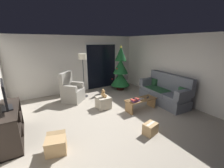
% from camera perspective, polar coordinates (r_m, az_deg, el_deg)
% --- Properties ---
extents(ground_plane, '(7.00, 7.00, 0.00)m').
position_cam_1_polar(ground_plane, '(4.46, 0.14, -13.53)').
color(ground_plane, '#9E9384').
extents(wall_back, '(5.72, 0.12, 2.50)m').
position_cam_1_polar(wall_back, '(6.75, -13.33, 7.67)').
color(wall_back, silver).
rests_on(wall_back, ground).
extents(wall_right, '(0.12, 6.00, 2.50)m').
position_cam_1_polar(wall_right, '(5.95, 24.72, 5.47)').
color(wall_right, silver).
rests_on(wall_right, ground).
extents(patio_door_frame, '(1.60, 0.02, 2.20)m').
position_cam_1_polar(patio_door_frame, '(7.13, -4.17, 7.29)').
color(patio_door_frame, silver).
rests_on(patio_door_frame, ground).
extents(patio_door_glass, '(1.50, 0.02, 2.10)m').
position_cam_1_polar(patio_door_glass, '(7.12, -4.09, 6.88)').
color(patio_door_glass, black).
rests_on(patio_door_glass, ground).
extents(couch, '(0.90, 1.98, 1.08)m').
position_cam_1_polar(couch, '(5.76, 20.14, -3.12)').
color(couch, slate).
rests_on(couch, ground).
extents(coffee_table, '(1.10, 0.40, 0.39)m').
position_cam_1_polar(coffee_table, '(4.97, 11.38, -7.21)').
color(coffee_table, '#9E7547').
rests_on(coffee_table, ground).
extents(remote_graphite, '(0.16, 0.12, 0.02)m').
position_cam_1_polar(remote_graphite, '(5.07, 14.04, -5.21)').
color(remote_graphite, '#333338').
rests_on(remote_graphite, coffee_table).
extents(remote_white, '(0.14, 0.14, 0.02)m').
position_cam_1_polar(remote_white, '(4.86, 10.77, -5.94)').
color(remote_white, silver).
rests_on(remote_white, coffee_table).
extents(remote_silver, '(0.15, 0.14, 0.02)m').
position_cam_1_polar(remote_silver, '(4.94, 11.68, -5.63)').
color(remote_silver, '#ADADB2').
rests_on(remote_silver, coffee_table).
extents(book_stack, '(0.29, 0.21, 0.09)m').
position_cam_1_polar(book_stack, '(4.66, 9.13, -6.36)').
color(book_stack, '#6B3D7A').
rests_on(book_stack, coffee_table).
extents(cell_phone, '(0.12, 0.16, 0.01)m').
position_cam_1_polar(cell_phone, '(4.63, 9.13, -5.83)').
color(cell_phone, black).
rests_on(cell_phone, book_stack).
extents(christmas_tree, '(0.90, 0.90, 2.09)m').
position_cam_1_polar(christmas_tree, '(6.79, 3.41, 5.33)').
color(christmas_tree, '#4C1E19').
rests_on(christmas_tree, ground).
extents(armchair, '(0.97, 0.97, 1.13)m').
position_cam_1_polar(armchair, '(5.73, -15.70, -2.80)').
color(armchair, gray).
rests_on(armchair, ground).
extents(floor_lamp, '(0.32, 0.32, 1.78)m').
position_cam_1_polar(floor_lamp, '(5.87, -11.57, 9.04)').
color(floor_lamp, '#2D2D30').
rests_on(floor_lamp, ground).
extents(media_shelf, '(0.40, 1.40, 0.81)m').
position_cam_1_polar(media_shelf, '(4.08, -35.65, -13.75)').
color(media_shelf, black).
rests_on(media_shelf, ground).
extents(television, '(0.24, 0.84, 0.61)m').
position_cam_1_polar(television, '(3.85, -36.89, -3.58)').
color(television, black).
rests_on(television, media_shelf).
extents(ottoman, '(0.44, 0.44, 0.41)m').
position_cam_1_polar(ottoman, '(5.02, -3.48, -7.35)').
color(ottoman, '#B2A893').
rests_on(ottoman, ground).
extents(teddy_bear_honey, '(0.22, 0.21, 0.29)m').
position_cam_1_polar(teddy_bear_honey, '(4.90, -3.42, -3.87)').
color(teddy_bear_honey, tan).
rests_on(teddy_bear_honey, ottoman).
extents(cardboard_box_open_near_shelf, '(0.50, 0.56, 0.38)m').
position_cam_1_polar(cardboard_box_open_near_shelf, '(3.41, -21.36, -21.91)').
color(cardboard_box_open_near_shelf, tan).
rests_on(cardboard_box_open_near_shelf, ground).
extents(cardboard_box_taped_mid_floor, '(0.39, 0.32, 0.29)m').
position_cam_1_polar(cardboard_box_taped_mid_floor, '(3.87, 14.97, -16.80)').
color(cardboard_box_taped_mid_floor, tan).
rests_on(cardboard_box_taped_mid_floor, ground).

